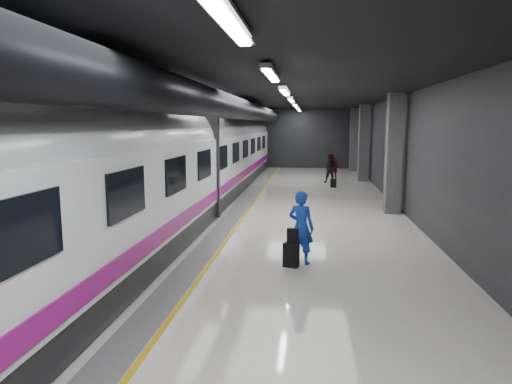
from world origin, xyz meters
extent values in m
plane|color=silver|center=(0.00, 0.00, 0.00)|extent=(40.00, 40.00, 0.00)
cube|color=black|center=(0.00, 0.00, 4.50)|extent=(10.00, 40.00, 0.02)
cube|color=#28282B|center=(0.00, 20.00, 2.25)|extent=(10.00, 0.02, 4.50)
cube|color=#28282B|center=(-5.00, 0.00, 2.25)|extent=(0.02, 40.00, 4.50)
cube|color=#28282B|center=(5.00, 0.00, 2.25)|extent=(0.02, 40.00, 4.50)
cube|color=slate|center=(-1.35, 0.00, 0.01)|extent=(0.65, 39.80, 0.01)
cube|color=gold|center=(-0.95, 0.00, 0.01)|extent=(0.10, 39.80, 0.01)
cylinder|color=black|center=(-1.30, 0.00, 3.95)|extent=(0.80, 38.00, 0.80)
cube|color=silver|center=(0.60, -11.00, 4.40)|extent=(0.22, 2.60, 0.10)
cube|color=silver|center=(0.60, -6.00, 4.40)|extent=(0.22, 2.60, 0.10)
cube|color=silver|center=(0.60, -1.00, 4.40)|extent=(0.22, 2.60, 0.10)
cube|color=silver|center=(0.60, 4.00, 4.40)|extent=(0.22, 2.60, 0.10)
cube|color=silver|center=(0.60, 9.00, 4.40)|extent=(0.22, 2.60, 0.10)
cube|color=silver|center=(0.60, 14.00, 4.40)|extent=(0.22, 2.60, 0.10)
cube|color=silver|center=(0.60, 18.00, 4.40)|extent=(0.22, 2.60, 0.10)
cube|color=#515154|center=(4.55, 2.00, 2.25)|extent=(0.55, 0.55, 4.50)
cube|color=#515154|center=(4.55, 12.00, 2.25)|extent=(0.55, 0.55, 4.50)
cube|color=#515154|center=(4.55, 18.00, 2.25)|extent=(0.55, 0.55, 4.50)
cube|color=black|center=(-3.25, 0.00, 0.35)|extent=(2.80, 38.00, 0.60)
cube|color=white|center=(-3.25, 0.00, 1.75)|extent=(2.90, 38.00, 2.20)
cylinder|color=white|center=(-3.25, 0.00, 2.70)|extent=(2.80, 38.00, 2.80)
cube|color=#8A0C6E|center=(-1.78, 0.00, 0.95)|extent=(0.04, 38.00, 0.35)
cube|color=black|center=(-3.25, 0.00, 2.00)|extent=(3.05, 0.25, 3.80)
cube|color=black|center=(-1.78, -11.00, 2.15)|extent=(0.05, 1.60, 0.85)
cube|color=black|center=(-1.78, -8.00, 2.15)|extent=(0.05, 1.60, 0.85)
cube|color=black|center=(-1.78, -5.00, 2.15)|extent=(0.05, 1.60, 0.85)
cube|color=black|center=(-1.78, -2.00, 2.15)|extent=(0.05, 1.60, 0.85)
cube|color=black|center=(-1.78, 1.00, 2.15)|extent=(0.05, 1.60, 0.85)
cube|color=black|center=(-1.78, 4.00, 2.15)|extent=(0.05, 1.60, 0.85)
cube|color=black|center=(-1.78, 7.00, 2.15)|extent=(0.05, 1.60, 0.85)
cube|color=black|center=(-1.78, 10.00, 2.15)|extent=(0.05, 1.60, 0.85)
cube|color=black|center=(-1.78, 13.00, 2.15)|extent=(0.05, 1.60, 0.85)
cube|color=black|center=(-1.78, 16.00, 2.15)|extent=(0.05, 1.60, 0.85)
imported|color=blue|center=(1.24, -4.85, 0.90)|extent=(0.77, 0.66, 1.79)
cube|color=black|center=(1.02, -5.15, 0.29)|extent=(0.41, 0.32, 0.58)
cube|color=black|center=(1.05, -5.12, 0.75)|extent=(0.27, 0.16, 0.35)
imported|color=black|center=(2.66, 10.80, 0.86)|extent=(0.86, 0.68, 1.72)
imported|color=maroon|center=(2.84, 11.61, 0.75)|extent=(0.96, 0.73, 1.51)
cube|color=black|center=(2.70, 8.94, 0.23)|extent=(0.32, 0.21, 0.46)
camera|label=1|loc=(1.43, -15.64, 3.36)|focal=32.00mm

